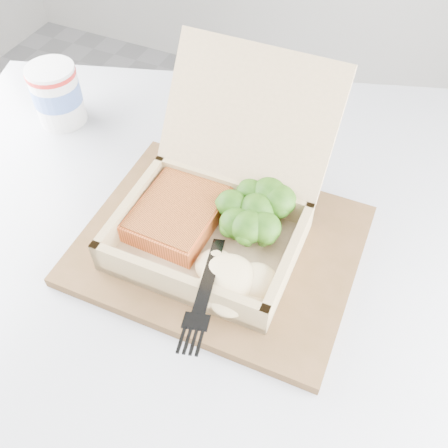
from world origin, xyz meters
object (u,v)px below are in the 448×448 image
at_px(serving_tray, 220,245).
at_px(paper_cup, 56,93).
at_px(takeout_container, 221,198).
at_px(cafe_table, 206,338).

bearing_deg(serving_tray, paper_cup, 158.53).
xyz_separation_m(serving_tray, takeout_container, (-0.01, 0.03, 0.05)).
bearing_deg(takeout_container, serving_tray, -69.59).
height_order(takeout_container, paper_cup, takeout_container).
bearing_deg(paper_cup, serving_tray, -21.47).
height_order(cafe_table, serving_tray, serving_tray).
relative_size(serving_tray, takeout_container, 1.25).
height_order(serving_tray, takeout_container, takeout_container).
bearing_deg(paper_cup, cafe_table, -26.79).
bearing_deg(takeout_container, paper_cup, 161.47).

